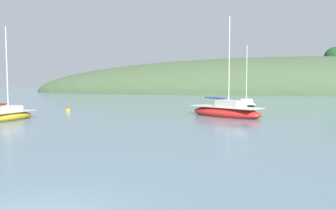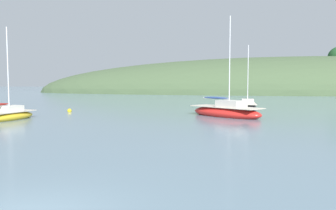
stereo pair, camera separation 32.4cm
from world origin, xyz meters
name	(u,v)px [view 2 (the right image)]	position (x,y,z in m)	size (l,w,h in m)	color
far_shoreline_hill	(301,93)	(25.10, 86.61, 0.04)	(150.00, 36.00, 22.50)	#425638
sailboat_teal_outer	(7,116)	(-12.86, 17.69, 0.35)	(2.75, 5.64, 7.69)	gold
sailboat_cream_ketch	(247,106)	(7.14, 31.71, 0.36)	(2.11, 5.80, 7.36)	#232328
sailboat_black_sloop	(226,112)	(4.71, 23.40, 0.44)	(7.21, 6.49, 9.09)	red
mooring_buoy_inner	(70,111)	(-11.17, 25.27, 0.12)	(0.44, 0.44, 0.54)	yellow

